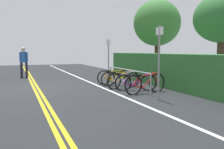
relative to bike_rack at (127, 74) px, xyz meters
name	(u,v)px	position (x,y,z in m)	size (l,w,h in m)	color
ground_plane	(36,88)	(-1.62, -3.53, -0.62)	(33.85, 12.69, 0.05)	#232628
centre_line_yellow_inner	(34,87)	(-1.62, -3.61, -0.59)	(30.47, 0.10, 0.00)	gold
centre_line_yellow_outer	(38,87)	(-1.62, -3.45, -0.59)	(30.47, 0.10, 0.00)	gold
bike_lane_stripe_white	(94,84)	(-1.62, -0.92, -0.59)	(30.47, 0.12, 0.00)	white
bike_rack	(127,74)	(0.00, 0.00, 0.00)	(3.76, 0.05, 0.79)	#9EA0A5
bicycle_0	(115,77)	(-1.42, 0.02, -0.27)	(0.46, 1.78, 0.70)	black
bicycle_1	(120,78)	(-0.76, -0.01, -0.28)	(0.46, 1.75, 0.68)	black
bicycle_2	(124,80)	(-0.08, -0.12, -0.27)	(0.53, 1.67, 0.71)	black
bicycle_3	(136,82)	(0.70, 0.03, -0.28)	(0.65, 1.59, 0.68)	black
bicycle_4	(145,83)	(1.37, 0.08, -0.23)	(0.47, 1.83, 0.77)	black
pedestrian	(24,60)	(-5.73, -3.85, 0.43)	(0.32, 0.46, 1.77)	#1E1E2D
sign_post_near	(108,56)	(-2.59, 0.17, 0.70)	(0.36, 0.10, 2.15)	gray
sign_post_far	(159,55)	(2.51, -0.11, 0.81)	(0.36, 0.06, 2.34)	gray
hedge_backdrop	(191,72)	(1.50, 2.00, 0.11)	(12.71, 1.25, 1.42)	#2D6B30
tree_near_left	(157,23)	(-3.15, 3.40, 2.55)	(2.71, 2.71, 4.47)	#473323
tree_mid	(222,19)	(1.02, 4.00, 2.32)	(2.41, 2.41, 3.99)	#473323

